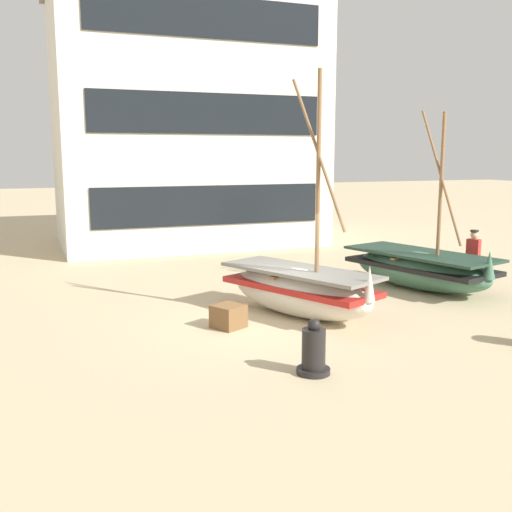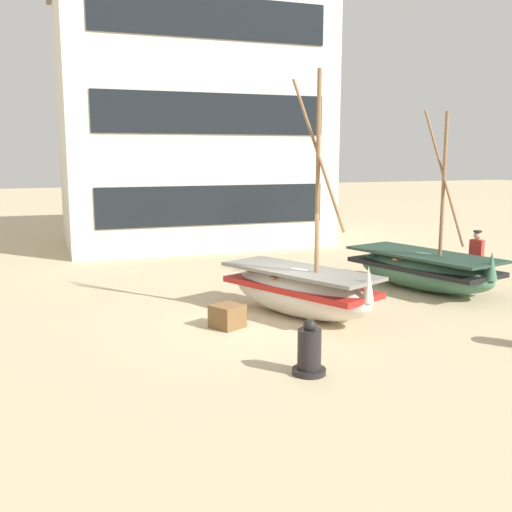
{
  "view_description": "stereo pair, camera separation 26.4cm",
  "coord_description": "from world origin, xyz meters",
  "px_view_note": "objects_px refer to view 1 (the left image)",
  "views": [
    {
      "loc": [
        -5.11,
        -12.37,
        3.85
      ],
      "look_at": [
        0.0,
        1.0,
        1.4
      ],
      "focal_mm": 42.1,
      "sensor_mm": 36.0,
      "label": 1
    },
    {
      "loc": [
        -4.86,
        -12.46,
        3.85
      ],
      "look_at": [
        0.0,
        1.0,
        1.4
      ],
      "focal_mm": 42.1,
      "sensor_mm": 36.0,
      "label": 2
    }
  ],
  "objects_px": {
    "fishing_boat_near_left": "(300,289)",
    "cargo_crate": "(228,316)",
    "fisherman_by_hull": "(473,259)",
    "fishing_boat_centre_large": "(421,268)",
    "capstan_winch": "(314,352)",
    "harbor_building_main": "(186,119)"
  },
  "relations": [
    {
      "from": "fishing_boat_centre_large",
      "to": "capstan_winch",
      "type": "bearing_deg",
      "value": -139.64
    },
    {
      "from": "fishing_boat_near_left",
      "to": "fishing_boat_centre_large",
      "type": "height_order",
      "value": "fishing_boat_near_left"
    },
    {
      "from": "fishing_boat_near_left",
      "to": "harbor_building_main",
      "type": "height_order",
      "value": "harbor_building_main"
    },
    {
      "from": "fishing_boat_centre_large",
      "to": "fisherman_by_hull",
      "type": "height_order",
      "value": "fishing_boat_centre_large"
    },
    {
      "from": "fishing_boat_near_left",
      "to": "fisherman_by_hull",
      "type": "distance_m",
      "value": 6.06
    },
    {
      "from": "fishing_boat_near_left",
      "to": "cargo_crate",
      "type": "height_order",
      "value": "fishing_boat_near_left"
    },
    {
      "from": "capstan_winch",
      "to": "fishing_boat_near_left",
      "type": "bearing_deg",
      "value": 68.46
    },
    {
      "from": "fisherman_by_hull",
      "to": "fishing_boat_near_left",
      "type": "bearing_deg",
      "value": -170.36
    },
    {
      "from": "fisherman_by_hull",
      "to": "capstan_winch",
      "type": "distance_m",
      "value": 8.72
    },
    {
      "from": "fisherman_by_hull",
      "to": "cargo_crate",
      "type": "height_order",
      "value": "fisherman_by_hull"
    },
    {
      "from": "fishing_boat_near_left",
      "to": "harbor_building_main",
      "type": "bearing_deg",
      "value": 87.43
    },
    {
      "from": "fishing_boat_near_left",
      "to": "capstan_winch",
      "type": "xyz_separation_m",
      "value": [
        -1.42,
        -3.6,
        -0.24
      ]
    },
    {
      "from": "harbor_building_main",
      "to": "cargo_crate",
      "type": "bearing_deg",
      "value": -100.7
    },
    {
      "from": "fishing_boat_centre_large",
      "to": "cargo_crate",
      "type": "xyz_separation_m",
      "value": [
        -6.42,
        -1.78,
        -0.33
      ]
    },
    {
      "from": "capstan_winch",
      "to": "harbor_building_main",
      "type": "height_order",
      "value": "harbor_building_main"
    },
    {
      "from": "cargo_crate",
      "to": "fisherman_by_hull",
      "type": "bearing_deg",
      "value": 9.79
    },
    {
      "from": "fishing_boat_centre_large",
      "to": "capstan_winch",
      "type": "distance_m",
      "value": 7.76
    },
    {
      "from": "fishing_boat_centre_large",
      "to": "cargo_crate",
      "type": "height_order",
      "value": "fishing_boat_centre_large"
    },
    {
      "from": "harbor_building_main",
      "to": "fishing_boat_centre_large",
      "type": "bearing_deg",
      "value": -71.2
    },
    {
      "from": "capstan_winch",
      "to": "cargo_crate",
      "type": "bearing_deg",
      "value": 98.88
    },
    {
      "from": "fishing_boat_near_left",
      "to": "cargo_crate",
      "type": "distance_m",
      "value": 2.0
    },
    {
      "from": "fishing_boat_near_left",
      "to": "cargo_crate",
      "type": "xyz_separation_m",
      "value": [
        -1.93,
        -0.35,
        -0.39
      ]
    }
  ]
}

